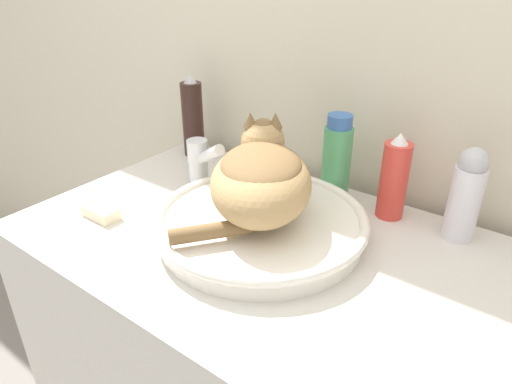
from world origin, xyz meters
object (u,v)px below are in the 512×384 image
cat (261,176)px  lotion_bottle_white (466,195)px  spray_bottle_trigger (394,179)px  hairspray_can_black (193,118)px  soap_bar (101,212)px  mouthwash_bottle (337,160)px  faucet (200,162)px

cat → lotion_bottle_white: cat is taller
spray_bottle_trigger → cat: bearing=-128.9°
hairspray_can_black → soap_bar: bearing=-77.4°
spray_bottle_trigger → lotion_bottle_white: (0.14, 0.00, 0.01)m
cat → mouthwash_bottle: bearing=-46.6°
spray_bottle_trigger → lotion_bottle_white: size_ratio=0.99×
hairspray_can_black → mouthwash_bottle: (0.42, 0.00, -0.01)m
spray_bottle_trigger → faucet: bearing=-159.4°
lotion_bottle_white → faucet: bearing=-164.5°
hairspray_can_black → soap_bar: hairspray_can_black is taller
mouthwash_bottle → soap_bar: mouthwash_bottle is taller
lotion_bottle_white → soap_bar: (-0.60, -0.36, -0.08)m
hairspray_can_black → lotion_bottle_white: bearing=0.0°
spray_bottle_trigger → soap_bar: size_ratio=2.23×
cat → lotion_bottle_white: size_ratio=1.89×
hairspray_can_black → spray_bottle_trigger: bearing=0.0°
hairspray_can_black → mouthwash_bottle: size_ratio=1.13×
faucet → soap_bar: faucet is taller
cat → faucet: (-0.22, 0.07, -0.05)m
cat → hairspray_can_black: 0.43m
faucet → cat: bearing=1.1°
spray_bottle_trigger → lotion_bottle_white: bearing=0.0°
hairspray_can_black → mouthwash_bottle: bearing=0.0°
spray_bottle_trigger → soap_bar: 0.60m
soap_bar → lotion_bottle_white: bearing=30.9°
cat → soap_bar: bearing=82.1°
faucet → spray_bottle_trigger: (0.39, 0.15, 0.01)m
hairspray_can_black → lotion_bottle_white: hairspray_can_black is taller
lotion_bottle_white → soap_bar: size_ratio=2.26×
lotion_bottle_white → mouthwash_bottle: 0.26m
hairspray_can_black → lotion_bottle_white: size_ratio=1.19×
cat → lotion_bottle_white: 0.38m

